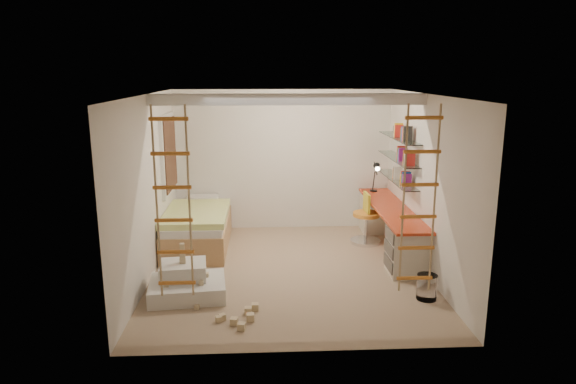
{
  "coord_description": "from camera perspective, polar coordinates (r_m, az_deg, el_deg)",
  "views": [
    {
      "loc": [
        -0.38,
        -7.17,
        2.91
      ],
      "look_at": [
        0.0,
        0.3,
        1.15
      ],
      "focal_mm": 32.0,
      "sensor_mm": 36.0,
      "label": 1
    }
  ],
  "objects": [
    {
      "name": "toy_blocks",
      "position": [
        6.61,
        -8.39,
        -11.04
      ],
      "size": [
        1.2,
        1.14,
        0.71
      ],
      "color": "#CCB284",
      "rests_on": "floor"
    },
    {
      "name": "bed",
      "position": [
        8.85,
        -9.94,
        -3.91
      ],
      "size": [
        1.02,
        2.0,
        0.69
      ],
      "color": "#AD7F51",
      "rests_on": "floor"
    },
    {
      "name": "ceiling_beam",
      "position": [
        7.49,
        -0.0,
        10.26
      ],
      "size": [
        4.0,
        0.18,
        0.16
      ],
      "primitive_type": "cube",
      "color": "white",
      "rests_on": "ceiling"
    },
    {
      "name": "swivel_chair",
      "position": [
        8.99,
        8.65,
        -3.62
      ],
      "size": [
        0.55,
        0.55,
        0.89
      ],
      "color": "orange",
      "rests_on": "floor"
    },
    {
      "name": "desk",
      "position": [
        8.67,
        11.24,
        -3.82
      ],
      "size": [
        0.56,
        2.8,
        0.75
      ],
      "color": "red",
      "rests_on": "floor"
    },
    {
      "name": "window_frame",
      "position": [
        8.92,
        -13.18,
        4.12
      ],
      "size": [
        0.06,
        1.15,
        1.35
      ],
      "primitive_type": "cube",
      "color": "white",
      "rests_on": "wall_left"
    },
    {
      "name": "task_lamp",
      "position": [
        9.39,
        9.76,
        2.16
      ],
      "size": [
        0.14,
        0.36,
        0.57
      ],
      "color": "black",
      "rests_on": "desk"
    },
    {
      "name": "rope_ladder_right",
      "position": [
        5.86,
        14.36,
        -0.95
      ],
      "size": [
        0.41,
        0.04,
        2.13
      ],
      "primitive_type": null,
      "color": "orange",
      "rests_on": "ceiling"
    },
    {
      "name": "shelves",
      "position": [
        8.71,
        12.12,
        3.63
      ],
      "size": [
        0.25,
        1.8,
        0.71
      ],
      "color": "white",
      "rests_on": "wall_right"
    },
    {
      "name": "floor",
      "position": [
        7.75,
        0.11,
        -8.82
      ],
      "size": [
        4.5,
        4.5,
        0.0
      ],
      "primitive_type": "plane",
      "color": "tan",
      "rests_on": "ground"
    },
    {
      "name": "waste_bin",
      "position": [
        7.05,
        15.17,
        -10.15
      ],
      "size": [
        0.27,
        0.27,
        0.33
      ],
      "primitive_type": "cylinder",
      "color": "white",
      "rests_on": "floor"
    },
    {
      "name": "books",
      "position": [
        8.69,
        12.16,
        4.46
      ],
      "size": [
        0.14,
        0.64,
        0.92
      ],
      "color": "#8C1E7F",
      "rests_on": "shelves"
    },
    {
      "name": "play_platform",
      "position": [
        7.04,
        -11.22,
        -9.93
      ],
      "size": [
        1.06,
        0.86,
        0.44
      ],
      "color": "silver",
      "rests_on": "floor"
    },
    {
      "name": "rope_ladder_left",
      "position": [
        5.68,
        -12.66,
        -1.3
      ],
      "size": [
        0.41,
        0.04,
        2.13
      ],
      "primitive_type": null,
      "color": "#C57621",
      "rests_on": "ceiling"
    },
    {
      "name": "window_blind",
      "position": [
        8.91,
        -12.93,
        4.13
      ],
      "size": [
        0.02,
        1.0,
        1.2
      ],
      "primitive_type": "cube",
      "color": "#4C2D1E",
      "rests_on": "window_frame"
    }
  ]
}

